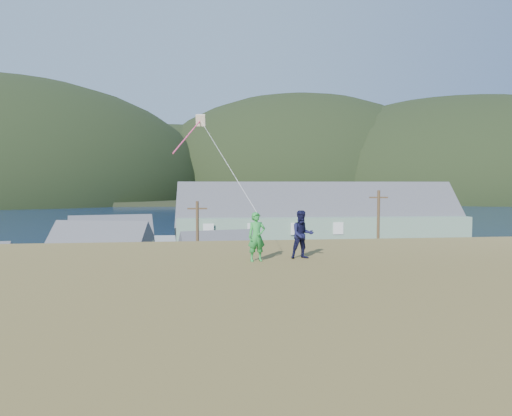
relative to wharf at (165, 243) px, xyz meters
The scene contains 15 objects.
ground 40.45m from the wharf, 81.47° to the right, with size 900.00×900.00×0.00m, color #0A1638.
grass_strip 42.43m from the wharf, 81.87° to the right, with size 110.00×8.00×0.10m, color #4C3D19.
waterfront_lot 23.77m from the wharf, 75.38° to the right, with size 72.00×36.00×0.12m, color #28282B.
wharf is the anchor object (origin of this frame).
far_shore 290.06m from the wharf, 88.81° to the left, with size 900.00×320.00×2.00m, color black.
far_hills 242.97m from the wharf, 80.14° to the left, with size 760.00×265.00×143.00m.
lodge 28.46m from the wharf, 42.63° to the right, with size 35.69×10.80×12.47m.
shed_palegreen_near 27.50m from the wharf, 99.91° to the right, with size 11.51×8.78×7.45m.
shed_white 31.34m from the wharf, 75.15° to the right, with size 9.15×7.12×6.48m.
shed_palegreen_far 15.06m from the wharf, 113.38° to the right, with size 11.69×8.10×7.19m.
utility_poles 38.98m from the wharf, 83.39° to the right, with size 34.55×0.24×9.40m.
parked_cars 19.61m from the wharf, 100.33° to the right, with size 22.54×13.63×1.58m.
kite_flyer_green 59.77m from the wharf, 82.21° to the right, with size 0.66×0.43×1.81m, color #268E36.
kite_flyer_navy 59.65m from the wharf, 80.43° to the right, with size 0.89×0.70×1.84m, color black.
kite_rig 54.63m from the wharf, 83.60° to the right, with size 1.66×3.32×7.72m.
Camera 1 is at (0.06, -35.30, 10.04)m, focal length 32.00 mm.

